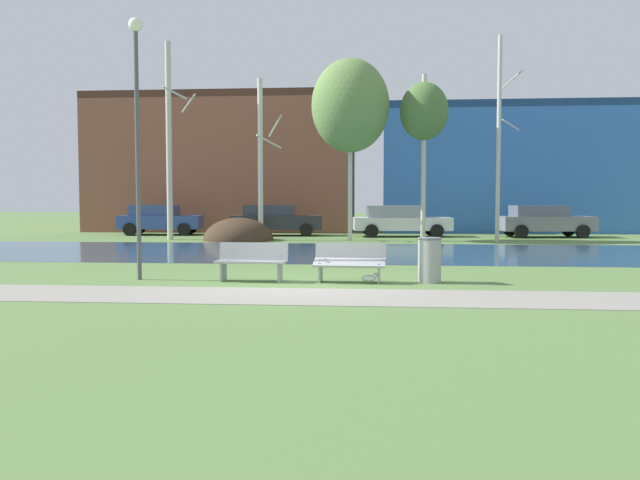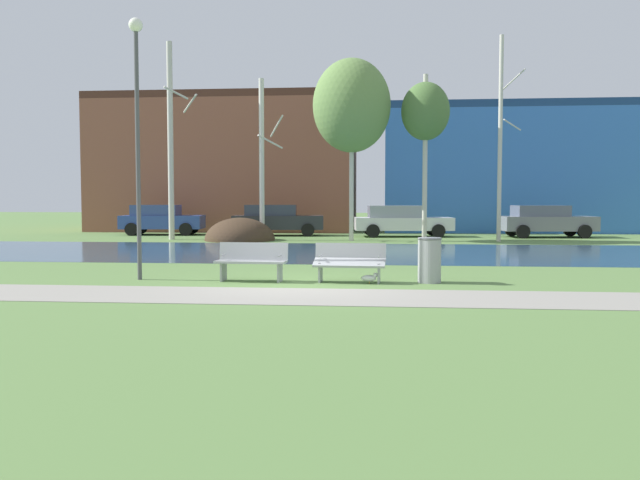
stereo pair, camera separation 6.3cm
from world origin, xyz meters
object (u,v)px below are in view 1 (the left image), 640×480
at_px(streetlamp, 137,109).
at_px(parked_sedan_second_dark, 275,219).
at_px(parked_hatch_third_white, 400,220).
at_px(parked_wagon_fourth_grey, 544,220).
at_px(trash_bin, 429,259).
at_px(parked_van_nearest_blue, 159,219).
at_px(bench_right, 350,261).
at_px(seagull, 370,278).
at_px(bench_left, 252,260).

xyz_separation_m(streetlamp, parked_sedan_second_dark, (0.23, 18.35, -3.11)).
bearing_deg(parked_hatch_third_white, streetlamp, -109.59).
bearing_deg(parked_hatch_third_white, parked_wagon_fourth_grey, 1.23).
bearing_deg(trash_bin, parked_van_nearest_blue, 123.91).
height_order(bench_right, parked_wagon_fourth_grey, parked_wagon_fourth_grey).
distance_m(parked_hatch_third_white, parked_wagon_fourth_grey, 6.84).
xyz_separation_m(streetlamp, parked_wagon_fourth_grey, (13.24, 18.13, -3.12)).
distance_m(seagull, parked_van_nearest_blue, 21.77).
bearing_deg(parked_van_nearest_blue, parked_sedan_second_dark, -1.46).
relative_size(seagull, parked_wagon_fourth_grey, 0.09).
bearing_deg(parked_wagon_fourth_grey, parked_sedan_second_dark, 179.02).
bearing_deg(parked_van_nearest_blue, seagull, -59.44).
distance_m(bench_left, parked_sedan_second_dark, 18.55).
distance_m(bench_left, trash_bin, 4.00).
bearing_deg(bench_right, seagull, -23.57).
bearing_deg(parked_sedan_second_dark, bench_right, -75.84).
bearing_deg(parked_wagon_fourth_grey, parked_van_nearest_blue, 178.87).
bearing_deg(bench_right, bench_left, 180.00).
distance_m(seagull, parked_wagon_fourth_grey, 20.01).
relative_size(bench_right, seagull, 4.08).
bearing_deg(parked_wagon_fourth_grey, streetlamp, -126.14).
bearing_deg(trash_bin, bench_left, -178.33).
relative_size(bench_left, parked_van_nearest_blue, 0.38).
height_order(parked_van_nearest_blue, parked_sedan_second_dark, parked_sedan_second_dark).
relative_size(trash_bin, parked_van_nearest_blue, 0.24).
distance_m(parked_van_nearest_blue, parked_hatch_third_white, 12.15).
height_order(seagull, parked_wagon_fourth_grey, parked_wagon_fourth_grey).
bearing_deg(trash_bin, streetlamp, -179.37).
relative_size(streetlamp, parked_hatch_third_white, 1.23).
distance_m(trash_bin, parked_hatch_third_white, 17.91).
bearing_deg(bench_left, streetlamp, 179.06).
height_order(trash_bin, parked_van_nearest_blue, parked_van_nearest_blue).
xyz_separation_m(streetlamp, parked_hatch_third_white, (6.40, 17.98, -3.13)).
distance_m(bench_right, seagull, 0.60).
bearing_deg(parked_wagon_fourth_grey, bench_left, -120.25).
bearing_deg(bench_right, parked_van_nearest_blue, 119.78).
bearing_deg(trash_bin, parked_wagon_fourth_grey, 69.92).
bearing_deg(trash_bin, parked_hatch_third_white, 90.77).
relative_size(parked_van_nearest_blue, parked_wagon_fourth_grey, 0.94).
height_order(trash_bin, streetlamp, streetlamp).
bearing_deg(trash_bin, seagull, -166.64).
distance_m(bench_left, bench_right, 2.22).
distance_m(streetlamp, parked_wagon_fourth_grey, 22.66).
bearing_deg(seagull, parked_hatch_third_white, 86.61).
relative_size(bench_right, parked_hatch_third_white, 0.34).
height_order(streetlamp, parked_wagon_fourth_grey, streetlamp).
bearing_deg(streetlamp, parked_sedan_second_dark, 89.29).
distance_m(bench_right, parked_hatch_third_white, 18.09).
distance_m(trash_bin, parked_sedan_second_dark, 19.37).
bearing_deg(parked_hatch_third_white, bench_left, -101.77).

